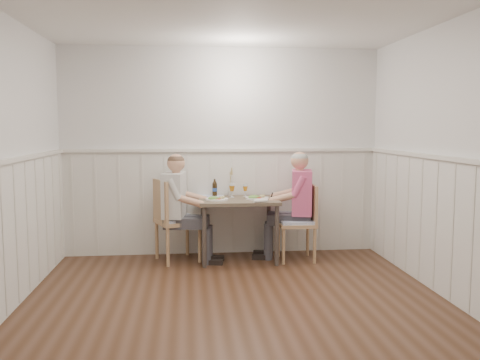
% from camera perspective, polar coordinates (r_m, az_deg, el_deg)
% --- Properties ---
extents(ground_plane, '(4.50, 4.50, 0.00)m').
position_cam_1_polar(ground_plane, '(4.49, 0.00, -15.06)').
color(ground_plane, '#442817').
extents(room_shell, '(4.04, 4.54, 2.60)m').
position_cam_1_polar(room_shell, '(4.19, 0.00, 4.70)').
color(room_shell, white).
rests_on(room_shell, ground).
extents(wainscot, '(4.00, 4.49, 1.34)m').
position_cam_1_polar(wainscot, '(4.96, -0.81, -4.74)').
color(wainscot, silver).
rests_on(wainscot, ground).
extents(dining_table, '(0.94, 0.70, 0.75)m').
position_cam_1_polar(dining_table, '(6.11, -0.19, -3.07)').
color(dining_table, brown).
rests_on(dining_table, ground).
extents(chair_right, '(0.44, 0.44, 0.92)m').
position_cam_1_polar(chair_right, '(6.19, 6.86, -4.41)').
color(chair_right, tan).
rests_on(chair_right, ground).
extents(chair_left, '(0.61, 0.61, 0.99)m').
position_cam_1_polar(chair_left, '(6.13, -7.55, -4.17)').
color(chair_left, tan).
rests_on(chair_left, ground).
extents(man_in_pink, '(0.68, 0.49, 1.34)m').
position_cam_1_polar(man_in_pink, '(6.24, 6.53, -3.75)').
color(man_in_pink, '#3F3F47').
rests_on(man_in_pink, ground).
extents(diner_cream, '(0.65, 0.46, 1.32)m').
position_cam_1_polar(diner_cream, '(6.09, -7.01, -4.08)').
color(diner_cream, '#3F3F47').
rests_on(diner_cream, ground).
extents(plate_man, '(0.28, 0.28, 0.07)m').
position_cam_1_polar(plate_man, '(6.09, 1.86, -1.93)').
color(plate_man, white).
rests_on(plate_man, dining_table).
extents(plate_diner, '(0.27, 0.27, 0.07)m').
position_cam_1_polar(plate_diner, '(6.00, -2.72, -2.07)').
color(plate_diner, white).
rests_on(plate_diner, dining_table).
extents(beer_glass_a, '(0.06, 0.06, 0.16)m').
position_cam_1_polar(beer_glass_a, '(6.29, 0.60, -0.92)').
color(beer_glass_a, silver).
rests_on(beer_glass_a, dining_table).
extents(beer_glass_b, '(0.07, 0.07, 0.18)m').
position_cam_1_polar(beer_glass_b, '(6.21, -0.91, -0.89)').
color(beer_glass_b, silver).
rests_on(beer_glass_b, dining_table).
extents(beer_bottle, '(0.06, 0.06, 0.22)m').
position_cam_1_polar(beer_bottle, '(6.33, -2.86, -0.96)').
color(beer_bottle, black).
rests_on(beer_bottle, dining_table).
extents(rolled_napkin, '(0.18, 0.09, 0.04)m').
position_cam_1_polar(rolled_napkin, '(5.82, 2.32, -2.35)').
color(rolled_napkin, white).
rests_on(rolled_napkin, dining_table).
extents(grass_vase, '(0.04, 0.04, 0.38)m').
position_cam_1_polar(grass_vase, '(6.36, -1.19, -0.28)').
color(grass_vase, silver).
rests_on(grass_vase, dining_table).
extents(gingham_mat, '(0.37, 0.32, 0.01)m').
position_cam_1_polar(gingham_mat, '(6.32, -3.39, -1.83)').
color(gingham_mat, '#697DB7').
rests_on(gingham_mat, dining_table).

